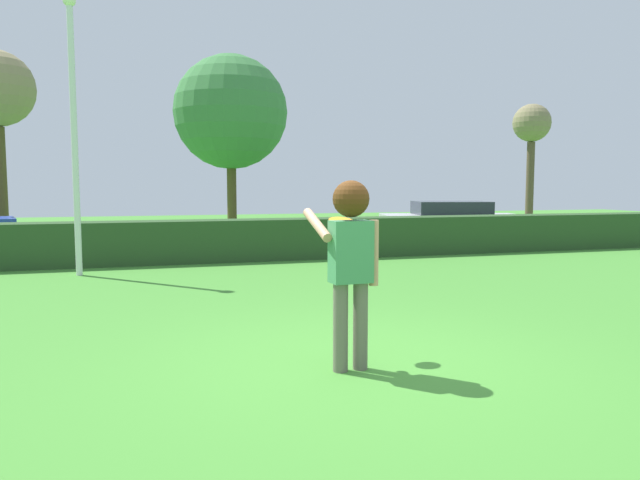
% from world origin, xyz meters
% --- Properties ---
extents(ground_plane, '(60.00, 60.00, 0.00)m').
position_xyz_m(ground_plane, '(0.00, 0.00, 0.00)').
color(ground_plane, '#448A31').
extents(person, '(0.59, 0.75, 1.79)m').
position_xyz_m(person, '(-0.10, -0.18, 1.15)').
color(person, '#696455').
rests_on(person, ground).
extents(frisbee, '(0.25, 0.25, 0.08)m').
position_xyz_m(frisbee, '(0.01, 0.43, 1.38)').
color(frisbee, orange).
extents(lamppost, '(0.24, 0.24, 5.30)m').
position_xyz_m(lamppost, '(-3.15, 6.94, 2.96)').
color(lamppost, silver).
rests_on(lamppost, ground).
extents(hedge_row, '(26.49, 0.90, 0.95)m').
position_xyz_m(hedge_row, '(0.00, 8.36, 0.47)').
color(hedge_row, '#294823').
rests_on(hedge_row, ground).
extents(parked_car_silver, '(4.48, 2.64, 1.25)m').
position_xyz_m(parked_car_silver, '(7.14, 11.00, 0.69)').
color(parked_car_silver, '#B7B7BC').
rests_on(parked_car_silver, ground).
extents(birch_tree, '(1.62, 1.62, 5.24)m').
position_xyz_m(birch_tree, '(14.32, 17.01, 4.20)').
color(birch_tree, brown).
rests_on(birch_tree, ground).
extents(maple_tree, '(4.34, 4.34, 6.71)m').
position_xyz_m(maple_tree, '(1.40, 17.81, 4.52)').
color(maple_tree, brown).
rests_on(maple_tree, ground).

